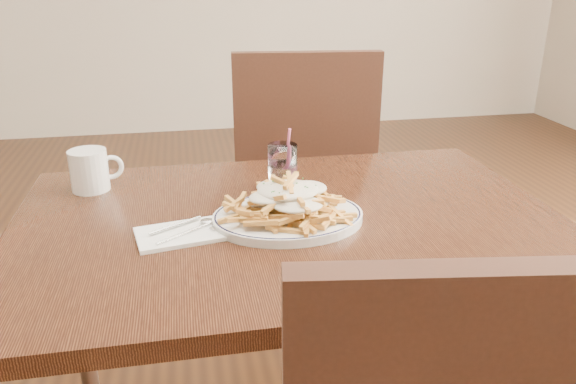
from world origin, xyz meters
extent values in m
cube|color=black|center=(0.00, 0.00, 0.73)|extent=(1.20, 0.80, 0.04)
cylinder|color=black|center=(-0.55, 0.35, 0.35)|extent=(0.05, 0.05, 0.71)
cylinder|color=black|center=(0.55, 0.35, 0.35)|extent=(0.05, 0.05, 0.71)
cube|color=black|center=(0.20, 0.82, 0.48)|extent=(0.52, 0.52, 0.04)
cube|color=black|center=(0.18, 0.61, 0.76)|extent=(0.47, 0.09, 0.52)
cylinder|color=black|center=(0.42, 1.01, 0.23)|extent=(0.04, 0.04, 0.46)
cylinder|color=black|center=(0.02, 1.05, 0.23)|extent=(0.04, 0.04, 0.46)
cylinder|color=black|center=(0.38, 0.60, 0.23)|extent=(0.04, 0.04, 0.46)
cylinder|color=black|center=(-0.02, 0.64, 0.23)|extent=(0.04, 0.04, 0.46)
torus|color=black|center=(-0.01, -0.03, 0.77)|extent=(0.34, 0.34, 0.01)
ellipsoid|color=white|center=(-0.01, -0.03, 0.83)|extent=(0.19, 0.15, 0.03)
cube|color=white|center=(-0.24, -0.05, 0.75)|extent=(0.19, 0.14, 0.01)
cylinder|color=white|center=(0.01, 0.16, 0.81)|extent=(0.07, 0.07, 0.12)
cylinder|color=white|center=(0.01, 0.16, 0.78)|extent=(0.06, 0.06, 0.06)
cylinder|color=#DC5387|center=(0.03, 0.17, 0.83)|extent=(0.02, 0.04, 0.15)
cylinder|color=silver|center=(-0.45, 0.25, 0.80)|extent=(0.09, 0.09, 0.10)
torus|color=silver|center=(-0.40, 0.26, 0.80)|extent=(0.06, 0.03, 0.06)
camera|label=1|loc=(-0.21, -1.11, 1.26)|focal=35.00mm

